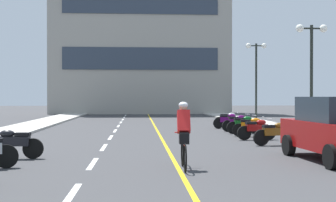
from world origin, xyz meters
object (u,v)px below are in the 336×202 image
Objects in this scene: motorcycle_4 at (14,143)px; motorcycle_8 at (244,124)px; motorcycle_11 at (228,119)px; motorcycle_9 at (238,122)px; motorcycle_6 at (257,129)px; motorcycle_10 at (228,120)px; motorcycle_5 at (275,133)px; motorcycle_7 at (251,126)px; cyclist_rider at (184,134)px; street_lamp_mid at (312,54)px; street_lamp_far at (256,65)px.

motorcycle_4 is 12.32m from motorcycle_8.
motorcycle_4 is 1.00× the size of motorcycle_11.
motorcycle_9 is 1.00× the size of motorcycle_11.
motorcycle_10 is (0.13, 6.78, 0.00)m from motorcycle_6.
motorcycle_5 and motorcycle_7 have the same top height.
motorcycle_6 is 1.00× the size of motorcycle_10.
motorcycle_10 is at bearing 54.10° from motorcycle_4.
cyclist_rider is at bearing -108.41° from motorcycle_9.
motorcycle_9 is (0.21, 4.69, 0.00)m from motorcycle_6.
motorcycle_6 is at bearing -93.56° from motorcycle_8.
motorcycle_4 is 9.30m from motorcycle_5.
motorcycle_4 is 0.96× the size of cyclist_rider.
motorcycle_5 is 1.00× the size of motorcycle_10.
motorcycle_4 is 1.01× the size of motorcycle_5.
motorcycle_5 is at bearing 19.88° from motorcycle_4.
street_lamp_mid reaches higher than motorcycle_11.
motorcycle_9 is at bearing -93.89° from motorcycle_11.
motorcycle_7 and motorcycle_9 have the same top height.
motorcycle_4 is at bearing -141.94° from motorcycle_7.
street_lamp_far is 8.73m from motorcycle_9.
motorcycle_4 is at bearing -149.64° from street_lamp_mid.
street_lamp_far is at bearing 88.77° from street_lamp_mid.
motorcycle_7 is at bearing -105.73° from street_lamp_far.
cyclist_rider is (-3.84, -7.48, 0.41)m from motorcycle_6.
motorcycle_5 is at bearing -90.72° from motorcycle_9.
motorcycle_4 is 1.00× the size of motorcycle_8.
street_lamp_far is 3.18× the size of motorcycle_9.
motorcycle_8 is at bearing 44.27° from motorcycle_4.
cyclist_rider is at bearing -127.07° from street_lamp_mid.
motorcycle_9 and motorcycle_11 have the same top height.
cyclist_rider is at bearing -113.82° from motorcycle_7.
motorcycle_6 is 0.96× the size of cyclist_rider.
motorcycle_8 is at bearing 89.21° from motorcycle_5.
motorcycle_10 is 0.96× the size of cyclist_rider.
motorcycle_6 is at bearing -93.19° from motorcycle_11.
motorcycle_11 is at bearing 109.09° from street_lamp_mid.
street_lamp_mid is 5.37m from motorcycle_9.
motorcycle_10 is 1.00× the size of motorcycle_11.
motorcycle_6 is 1.00× the size of motorcycle_8.
motorcycle_11 is (9.09, 13.75, 0.00)m from motorcycle_4.
street_lamp_far is at bearing 56.02° from motorcycle_4.
cyclist_rider reaches higher than motorcycle_11.
motorcycle_11 is (0.25, 3.75, 0.00)m from motorcycle_9.
street_lamp_far reaches higher than motorcycle_5.
motorcycle_7 is 6.89m from motorcycle_11.
motorcycle_6 is at bearing -91.14° from motorcycle_10.
motorcycle_10 and motorcycle_11 have the same top height.
motorcycle_7 is (8.77, 6.87, 0.00)m from motorcycle_4.
street_lamp_mid is at bearing 52.93° from cyclist_rider.
motorcycle_7 is 0.96× the size of cyclist_rider.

